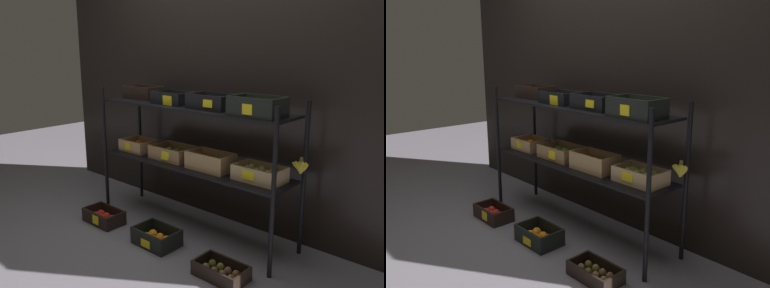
# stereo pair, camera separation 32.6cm
# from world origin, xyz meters

# --- Properties ---
(ground_plane) EXTENTS (10.00, 10.00, 0.00)m
(ground_plane) POSITION_xyz_m (0.00, 0.00, 0.00)
(ground_plane) COLOR slate
(storefront_wall) EXTENTS (4.18, 0.12, 2.22)m
(storefront_wall) POSITION_xyz_m (0.00, 0.41, 1.11)
(storefront_wall) COLOR black
(storefront_wall) RESTS_ON ground_plane
(display_rack) EXTENTS (1.90, 0.46, 1.20)m
(display_rack) POSITION_xyz_m (0.03, -0.00, 0.82)
(display_rack) COLOR black
(display_rack) RESTS_ON ground_plane
(crate_ground_apple_red) EXTENTS (0.36, 0.22, 0.12)m
(crate_ground_apple_red) POSITION_xyz_m (-0.66, -0.44, 0.05)
(crate_ground_apple_red) COLOR black
(crate_ground_apple_red) RESTS_ON ground_plane
(crate_ground_orange) EXTENTS (0.35, 0.25, 0.14)m
(crate_ground_orange) POSITION_xyz_m (-0.01, -0.41, 0.05)
(crate_ground_orange) COLOR black
(crate_ground_orange) RESTS_ON ground_plane
(crate_ground_kiwi) EXTENTS (0.36, 0.21, 0.10)m
(crate_ground_kiwi) POSITION_xyz_m (0.65, -0.44, 0.04)
(crate_ground_kiwi) COLOR black
(crate_ground_kiwi) RESTS_ON ground_plane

